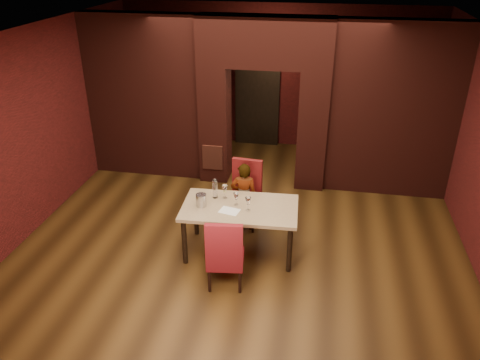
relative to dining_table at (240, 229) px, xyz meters
The scene contains 24 objects.
floor 0.65m from the dining_table, 90.76° to the left, with size 8.00×8.00×0.00m, color #492E12.
ceiling 2.84m from the dining_table, 90.76° to the left, with size 7.00×8.00×0.04m, color silver.
wall_back 4.67m from the dining_table, 90.09° to the left, with size 7.00×0.04×3.20m, color maroon.
wall_front 3.69m from the dining_table, 90.11° to the right, with size 7.00×0.04×3.20m, color maroon.
wall_left 3.74m from the dining_table, behind, with size 0.04×8.00×3.20m, color maroon.
pillar_left 2.79m from the dining_table, 110.86° to the left, with size 0.55×0.55×2.30m, color maroon.
pillar_right 2.78m from the dining_table, 69.41° to the left, with size 0.55×0.55×2.30m, color maroon.
lintel 3.44m from the dining_table, 90.15° to the left, with size 2.45×0.55×0.90m, color maroon.
wing_wall_left 3.65m from the dining_table, 133.33° to the left, with size 2.27×0.35×3.20m, color maroon.
wing_wall_right 3.65m from the dining_table, 46.83° to the left, with size 2.27×0.35×3.20m, color maroon.
vent_panel 2.42m from the dining_table, 113.35° to the left, with size 0.40×0.03×0.50m, color #9C432D.
rear_door 4.52m from the dining_table, 95.22° to the left, with size 0.90×0.08×2.10m, color black.
rear_door_frame 4.48m from the dining_table, 95.27° to the left, with size 1.02×0.04×2.22m, color black.
dining_table is the anchor object (origin of this frame).
chair_far 0.82m from the dining_table, 95.55° to the left, with size 0.51×0.51×1.12m, color maroon.
chair_near 0.79m from the dining_table, 94.16° to the right, with size 0.50×0.50×1.09m, color maroon.
person_seated 0.71m from the dining_table, 94.97° to the left, with size 0.44×0.29×1.20m, color white.
wine_glass_a 0.62m from the dining_table, 142.09° to the left, with size 0.09×0.09×0.22m, color white, non-canonical shape.
wine_glass_b 0.51m from the dining_table, 149.35° to the left, with size 0.08×0.08×0.20m, color white, non-canonical shape.
wine_glass_c 0.54m from the dining_table, 33.50° to the right, with size 0.09×0.09×0.22m, color white, non-canonical shape.
tasting_sheet 0.45m from the dining_table, 128.75° to the right, with size 0.28×0.21×0.00m, color white.
wine_bucket 0.76m from the dining_table, behind, with size 0.16×0.16×0.19m, color #ADADB4.
water_bottle 0.74m from the dining_table, 154.23° to the left, with size 0.08×0.08×0.32m, color silver.
potted_plant 1.14m from the dining_table, 63.73° to the left, with size 0.38×0.33×0.42m, color #245E1E.
Camera 1 is at (1.10, -6.45, 4.32)m, focal length 35.00 mm.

